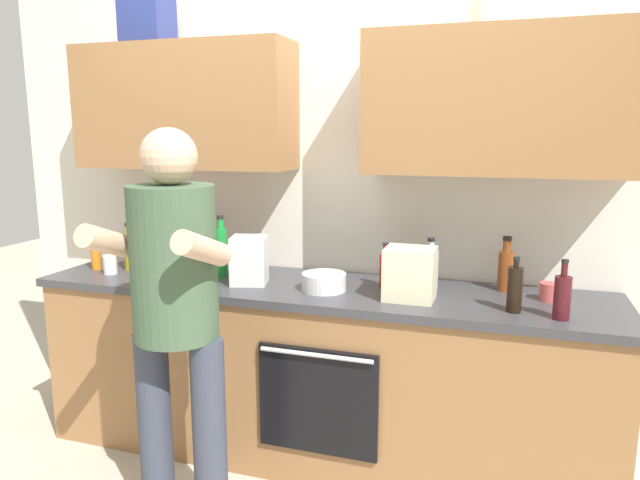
{
  "coord_description": "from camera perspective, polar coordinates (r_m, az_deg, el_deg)",
  "views": [
    {
      "loc": [
        0.86,
        -2.61,
        1.65
      ],
      "look_at": [
        0.05,
        -0.1,
        1.15
      ],
      "focal_mm": 32.43,
      "sensor_mm": 36.0,
      "label": 1
    }
  ],
  "objects": [
    {
      "name": "bottle_juice",
      "position": [
        3.39,
        -21.28,
        -1.02
      ],
      "size": [
        0.05,
        0.05,
        0.24
      ],
      "color": "orange",
      "rests_on": "counter"
    },
    {
      "name": "bottle_soda",
      "position": [
        3.04,
        -9.72,
        -1.0
      ],
      "size": [
        0.06,
        0.06,
        0.32
      ],
      "color": "#198C33",
      "rests_on": "counter"
    },
    {
      "name": "bottle_water",
      "position": [
        2.84,
        10.83,
        -2.71
      ],
      "size": [
        0.08,
        0.08,
        0.25
      ],
      "color": "silver",
      "rests_on": "counter"
    },
    {
      "name": "counter",
      "position": [
        3.0,
        -0.32,
        -12.83
      ],
      "size": [
        2.84,
        0.67,
        0.9
      ],
      "color": "olive",
      "rests_on": "ground"
    },
    {
      "name": "grocery_bag_produce",
      "position": [
        2.89,
        -7.0,
        -1.99
      ],
      "size": [
        0.21,
        0.2,
        0.24
      ],
      "primitive_type": "cube",
      "rotation": [
        0.0,
        0.0,
        0.26
      ],
      "color": "silver",
      "rests_on": "counter"
    },
    {
      "name": "grocery_bag_rice",
      "position": [
        2.63,
        8.86,
        -3.31
      ],
      "size": [
        0.22,
        0.19,
        0.24
      ],
      "primitive_type": "cube",
      "rotation": [
        0.0,
        0.0,
        -0.0
      ],
      "color": "beige",
      "rests_on": "counter"
    },
    {
      "name": "cup_ceramic",
      "position": [
        2.79,
        21.64,
        -4.78
      ],
      "size": [
        0.08,
        0.08,
        0.08
      ],
      "primitive_type": "cylinder",
      "color": "#BF4C47",
      "rests_on": "counter"
    },
    {
      "name": "bottle_soy",
      "position": [
        2.56,
        18.67,
        -4.59
      ],
      "size": [
        0.06,
        0.06,
        0.24
      ],
      "color": "black",
      "rests_on": "counter"
    },
    {
      "name": "bottle_hotsauce",
      "position": [
        2.82,
        6.44,
        -2.89
      ],
      "size": [
        0.05,
        0.05,
        0.22
      ],
      "color": "red",
      "rests_on": "counter"
    },
    {
      "name": "bottle_vinegar",
      "position": [
        2.88,
        17.84,
        -2.7
      ],
      "size": [
        0.07,
        0.07,
        0.26
      ],
      "color": "brown",
      "rests_on": "counter"
    },
    {
      "name": "knife_block",
      "position": [
        3.42,
        -16.11,
        -0.52
      ],
      "size": [
        0.1,
        0.14,
        0.27
      ],
      "color": "brown",
      "rests_on": "counter"
    },
    {
      "name": "ground_plane",
      "position": [
        3.21,
        -0.31,
        -20.23
      ],
      "size": [
        12.0,
        12.0,
        0.0
      ],
      "primitive_type": "plane",
      "color": "#B2A893"
    },
    {
      "name": "bottle_wine",
      "position": [
        2.53,
        22.8,
        -5.15
      ],
      "size": [
        0.07,
        0.07,
        0.25
      ],
      "color": "#471419",
      "rests_on": "counter"
    },
    {
      "name": "person_standing",
      "position": [
        2.39,
        -14.12,
        -5.85
      ],
      "size": [
        0.49,
        0.45,
        1.66
      ],
      "color": "#383D4C",
      "rests_on": "ground"
    },
    {
      "name": "grocery_bag_crisps",
      "position": [
        3.12,
        -14.35,
        -1.29
      ],
      "size": [
        0.21,
        0.15,
        0.24
      ],
      "primitive_type": "cube",
      "rotation": [
        0.0,
        0.0,
        0.03
      ],
      "color": "red",
      "rests_on": "counter"
    },
    {
      "name": "mixing_bowl",
      "position": [
        2.76,
        0.39,
        -4.15
      ],
      "size": [
        0.21,
        0.21,
        0.08
      ],
      "primitive_type": "cylinder",
      "color": "silver",
      "rests_on": "counter"
    },
    {
      "name": "back_wall_unit",
      "position": [
        3.01,
        1.21,
        7.89
      ],
      "size": [
        4.0,
        0.38,
        2.5
      ],
      "color": "silver",
      "rests_on": "ground"
    },
    {
      "name": "bottle_oil",
      "position": [
        3.32,
        -18.22,
        -0.95
      ],
      "size": [
        0.06,
        0.06,
        0.26
      ],
      "color": "olive",
      "rests_on": "counter"
    },
    {
      "name": "cup_coffee",
      "position": [
        3.27,
        -20.0,
        -2.3
      ],
      "size": [
        0.07,
        0.07,
        0.1
      ],
      "primitive_type": "cylinder",
      "color": "white",
      "rests_on": "counter"
    }
  ]
}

